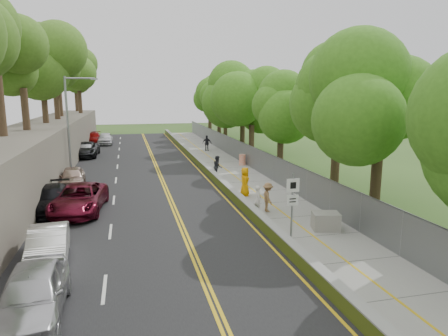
# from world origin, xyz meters

# --- Properties ---
(ground) EXTENTS (140.00, 140.00, 0.00)m
(ground) POSITION_xyz_m (0.00, 0.00, 0.00)
(ground) COLOR #33511E
(ground) RESTS_ON ground
(road) EXTENTS (11.20, 66.00, 0.04)m
(road) POSITION_xyz_m (-5.40, 15.00, 0.02)
(road) COLOR black
(road) RESTS_ON ground
(sidewalk) EXTENTS (4.20, 66.00, 0.05)m
(sidewalk) POSITION_xyz_m (2.55, 15.00, 0.03)
(sidewalk) COLOR gray
(sidewalk) RESTS_ON ground
(jersey_barrier) EXTENTS (0.42, 66.00, 0.60)m
(jersey_barrier) POSITION_xyz_m (0.25, 15.00, 0.30)
(jersey_barrier) COLOR #9CC91C
(jersey_barrier) RESTS_ON ground
(rock_embankment) EXTENTS (5.00, 66.00, 4.00)m
(rock_embankment) POSITION_xyz_m (-13.50, 15.00, 2.00)
(rock_embankment) COLOR #595147
(rock_embankment) RESTS_ON ground
(chainlink_fence) EXTENTS (0.04, 66.00, 2.00)m
(chainlink_fence) POSITION_xyz_m (4.65, 15.00, 1.00)
(chainlink_fence) COLOR slate
(chainlink_fence) RESTS_ON ground
(trees_embankment) EXTENTS (6.40, 66.00, 13.00)m
(trees_embankment) POSITION_xyz_m (-13.00, 15.00, 10.50)
(trees_embankment) COLOR #4B7B22
(trees_embankment) RESTS_ON rock_embankment
(trees_fenceside) EXTENTS (7.00, 66.00, 14.00)m
(trees_fenceside) POSITION_xyz_m (7.00, 15.00, 7.00)
(trees_fenceside) COLOR #45871F
(trees_fenceside) RESTS_ON ground
(streetlight) EXTENTS (2.52, 0.22, 8.00)m
(streetlight) POSITION_xyz_m (-10.46, 14.00, 4.64)
(streetlight) COLOR gray
(streetlight) RESTS_ON ground
(signpost) EXTENTS (0.62, 0.09, 3.10)m
(signpost) POSITION_xyz_m (1.05, -3.02, 1.96)
(signpost) COLOR gray
(signpost) RESTS_ON sidewalk
(construction_barrel) EXTENTS (0.61, 0.61, 1.00)m
(construction_barrel) POSITION_xyz_m (4.22, 16.00, 0.55)
(construction_barrel) COLOR #F54917
(construction_barrel) RESTS_ON sidewalk
(concrete_block) EXTENTS (1.50, 1.26, 0.86)m
(concrete_block) POSITION_xyz_m (3.20, -2.25, 0.48)
(concrete_block) COLOR gray
(concrete_block) RESTS_ON sidewalk
(car_0) EXTENTS (2.00, 4.69, 1.58)m
(car_0) POSITION_xyz_m (-9.15, -7.40, 0.83)
(car_0) COLOR #B4B3B7
(car_0) RESTS_ON road
(car_1) EXTENTS (1.85, 4.32, 1.38)m
(car_1) POSITION_xyz_m (-9.46, -3.13, 0.73)
(car_1) COLOR white
(car_1) RESTS_ON road
(car_2) EXTENTS (3.15, 5.85, 1.56)m
(car_2) POSITION_xyz_m (-9.00, 3.84, 0.82)
(car_2) COLOR #5A0C1E
(car_2) RESTS_ON road
(car_3) EXTENTS (2.19, 4.97, 1.42)m
(car_3) POSITION_xyz_m (-10.60, 4.42, 0.75)
(car_3) COLOR black
(car_3) RESTS_ON road
(car_4) EXTENTS (1.90, 4.24, 1.41)m
(car_4) POSITION_xyz_m (-10.17, 10.58, 0.75)
(car_4) COLOR tan
(car_4) RESTS_ON road
(car_5) EXTENTS (1.69, 4.27, 1.38)m
(car_5) POSITION_xyz_m (-10.60, 24.55, 0.73)
(car_5) COLOR #B5B6BC
(car_5) RESTS_ON road
(car_6) EXTENTS (2.81, 5.68, 1.55)m
(car_6) POSITION_xyz_m (-10.60, 24.76, 0.82)
(car_6) COLOR black
(car_6) RESTS_ON road
(car_7) EXTENTS (2.09, 4.96, 1.43)m
(car_7) POSITION_xyz_m (-10.60, 36.48, 0.75)
(car_7) COLOR maroon
(car_7) RESTS_ON road
(car_8) EXTENTS (1.88, 4.55, 1.54)m
(car_8) POSITION_xyz_m (-9.00, 34.95, 0.81)
(car_8) COLOR silver
(car_8) RESTS_ON road
(painter_0) EXTENTS (0.79, 1.03, 1.90)m
(painter_0) POSITION_xyz_m (1.20, 5.05, 1.00)
(painter_0) COLOR orange
(painter_0) RESTS_ON sidewalk
(painter_1) EXTENTS (0.45, 0.63, 1.64)m
(painter_1) POSITION_xyz_m (0.75, 1.00, 0.87)
(painter_1) COLOR silver
(painter_1) RESTS_ON sidewalk
(painter_2) EXTENTS (0.77, 0.93, 1.74)m
(painter_2) POSITION_xyz_m (0.75, 11.21, 0.92)
(painter_2) COLOR #222327
(painter_2) RESTS_ON sidewalk
(painter_3) EXTENTS (0.68, 1.12, 1.68)m
(painter_3) POSITION_xyz_m (1.45, 1.33, 0.89)
(painter_3) COLOR olive
(painter_3) RESTS_ON sidewalk
(person_far) EXTENTS (1.16, 0.81, 1.82)m
(person_far) POSITION_xyz_m (2.80, 25.83, 0.96)
(person_far) COLOR black
(person_far) RESTS_ON sidewalk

